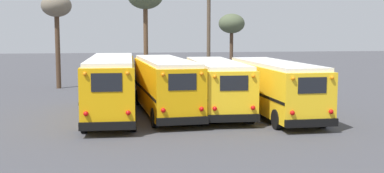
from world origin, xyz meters
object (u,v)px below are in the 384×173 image
at_px(school_bus_1, 165,84).
at_px(bare_tree_2, 232,25).
at_px(bare_tree_0, 56,9).
at_px(school_bus_2, 216,84).
at_px(school_bus_3, 274,86).
at_px(utility_pole, 209,35).
at_px(school_bus_0, 112,85).

bearing_deg(school_bus_1, bare_tree_2, 65.77).
bearing_deg(school_bus_1, bare_tree_0, 117.94).
relative_size(school_bus_2, bare_tree_0, 1.33).
distance_m(school_bus_3, bare_tree_0, 20.78).
xyz_separation_m(school_bus_2, school_bus_3, (2.98, -1.57, 0.00)).
bearing_deg(bare_tree_2, utility_pole, -118.92).
height_order(school_bus_3, utility_pole, utility_pole).
bearing_deg(school_bus_0, school_bus_3, -6.29).
xyz_separation_m(school_bus_0, bare_tree_2, (11.67, 19.78, 3.52)).
xyz_separation_m(school_bus_1, bare_tree_2, (8.69, 19.31, 3.60)).
distance_m(school_bus_0, school_bus_3, 8.98).
bearing_deg(utility_pole, bare_tree_0, 175.32).
bearing_deg(school_bus_3, utility_pole, 93.48).
relative_size(school_bus_2, school_bus_3, 0.99).
relative_size(school_bus_1, school_bus_2, 1.02).
bearing_deg(school_bus_2, school_bus_1, -177.84).
relative_size(school_bus_0, school_bus_2, 1.08).
bearing_deg(school_bus_0, bare_tree_2, 59.46).
distance_m(school_bus_0, school_bus_1, 3.01).
height_order(school_bus_2, school_bus_3, school_bus_3).
height_order(school_bus_0, school_bus_2, school_bus_0).
bearing_deg(utility_pole, school_bus_3, -86.52).
distance_m(school_bus_0, utility_pole, 15.72).
xyz_separation_m(school_bus_2, utility_pole, (2.11, 12.67, 2.71)).
bearing_deg(school_bus_3, school_bus_0, 173.71).
relative_size(school_bus_2, utility_pole, 1.21).
bearing_deg(school_bus_2, school_bus_0, -174.42).
bearing_deg(school_bus_3, bare_tree_2, 82.48).
distance_m(school_bus_0, bare_tree_2, 23.23).
bearing_deg(bare_tree_0, bare_tree_2, 19.01).
height_order(school_bus_1, school_bus_3, school_bus_1).
height_order(utility_pole, bare_tree_0, utility_pole).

